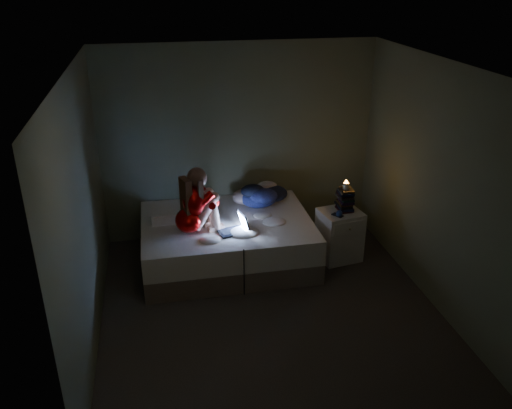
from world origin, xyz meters
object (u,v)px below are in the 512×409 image
object	(u,v)px
nightstand	(339,235)
phone	(336,215)
woman	(188,202)
laptop	(233,223)
candle	(346,184)
bed	(227,241)

from	to	relation	value
nightstand	phone	distance (m)	0.36
woman	laptop	bearing A→B (deg)	-26.64
laptop	candle	bearing A→B (deg)	-7.51
bed	phone	size ratio (longest dim) A/B	14.79
woman	nightstand	xyz separation A→B (m)	(1.88, 0.06, -0.64)
bed	laptop	world-z (taller)	laptop
phone	nightstand	bearing A→B (deg)	17.28
bed	phone	xyz separation A→B (m)	(1.31, -0.28, 0.37)
bed	woman	world-z (taller)	woman
laptop	nightstand	size ratio (longest dim) A/B	0.52
laptop	woman	bearing A→B (deg)	157.53
candle	bed	bearing A→B (deg)	173.51
bed	woman	size ratio (longest dim) A/B	2.59
woman	phone	size ratio (longest dim) A/B	5.71
bed	laptop	xyz separation A→B (m)	(0.03, -0.33, 0.40)
woman	candle	distance (m)	1.93
woman	laptop	distance (m)	0.58
candle	nightstand	bearing A→B (deg)	-149.58
woman	phone	xyz separation A→B (m)	(1.78, -0.03, -0.31)
bed	laptop	size ratio (longest dim) A/B	6.14
nightstand	woman	bearing A→B (deg)	172.17
laptop	candle	distance (m)	1.48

